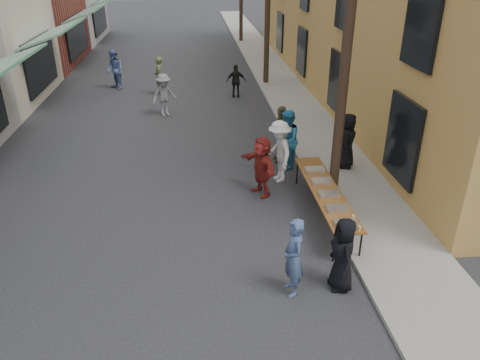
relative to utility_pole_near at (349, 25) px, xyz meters
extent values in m
plane|color=#28282B|center=(-4.30, -3.00, -4.50)|extent=(120.00, 120.00, 0.00)
cube|color=gray|center=(0.70, 12.00, -4.45)|extent=(2.20, 60.00, 0.10)
cylinder|color=#2D2116|center=(0.00, 0.00, 0.00)|extent=(0.26, 0.26, 9.00)
cube|color=brown|center=(-0.50, -0.96, -3.77)|extent=(0.70, 4.00, 0.04)
cylinder|color=black|center=(-0.79, -2.84, -4.14)|extent=(0.04, 0.04, 0.71)
cylinder|color=black|center=(-0.21, -2.84, -4.14)|extent=(0.04, 0.04, 0.71)
cylinder|color=black|center=(-0.79, 0.92, -4.14)|extent=(0.04, 0.04, 0.71)
cylinder|color=black|center=(-0.21, 0.92, -4.14)|extent=(0.04, 0.04, 0.71)
cube|color=maroon|center=(-0.50, -2.61, -3.71)|extent=(0.50, 0.33, 0.08)
cube|color=#B2B2B7|center=(-0.50, -1.96, -3.71)|extent=(0.50, 0.33, 0.08)
cube|color=tan|center=(-0.50, -1.26, -3.71)|extent=(0.50, 0.33, 0.08)
cube|color=#B2B2B7|center=(-0.50, -0.56, -3.71)|extent=(0.50, 0.33, 0.08)
cube|color=tan|center=(-0.50, 0.14, -3.71)|extent=(0.50, 0.33, 0.08)
cylinder|color=#A57F26|center=(-0.72, -2.91, -3.71)|extent=(0.07, 0.07, 0.08)
cylinder|color=#A57F26|center=(-0.72, -2.81, -3.71)|extent=(0.07, 0.07, 0.08)
cylinder|color=#A57F26|center=(-0.72, -2.71, -3.71)|extent=(0.07, 0.07, 0.08)
cylinder|color=tan|center=(-0.30, -2.86, -3.69)|extent=(0.08, 0.08, 0.12)
imported|color=black|center=(-0.90, -3.69, -3.72)|extent=(0.50, 0.76, 1.55)
imported|color=#435781|center=(-1.89, -3.74, -3.68)|extent=(0.46, 0.64, 1.63)
imported|color=teal|center=(-0.90, 2.03, -3.58)|extent=(0.92, 1.05, 1.83)
imported|color=white|center=(-1.28, 1.19, -3.59)|extent=(0.88, 1.28, 1.82)
imported|color=brown|center=(-0.97, 2.60, -3.60)|extent=(0.49, 1.07, 1.80)
imported|color=maroon|center=(-1.90, 0.42, -3.67)|extent=(1.06, 1.61, 1.67)
imported|color=black|center=(0.86, 1.74, -3.56)|extent=(0.83, 0.97, 1.68)
imported|color=gray|center=(-4.80, 7.55, -3.66)|extent=(1.25, 1.10, 1.68)
imported|color=black|center=(-1.69, 9.84, -3.76)|extent=(0.89, 0.41, 1.48)
imported|color=#5F693D|center=(-5.16, 10.62, -3.63)|extent=(0.42, 0.64, 1.73)
imported|color=#5669A7|center=(-7.30, 11.80, -3.56)|extent=(1.11, 1.15, 1.87)
camera|label=1|loc=(-3.64, -10.90, 1.57)|focal=35.00mm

